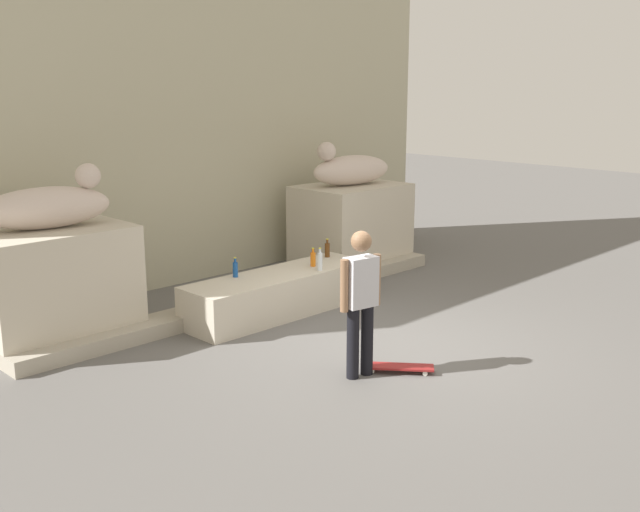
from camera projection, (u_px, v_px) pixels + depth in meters
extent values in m
plane|color=#605E5B|center=(382.00, 346.00, 9.40)|extent=(40.00, 40.00, 0.00)
cube|color=#BCB79A|center=(167.00, 97.00, 11.84)|extent=(11.41, 0.60, 5.96)
cube|color=beige|center=(53.00, 285.00, 9.46)|extent=(1.89, 1.34, 1.46)
cube|color=beige|center=(351.00, 226.00, 13.28)|extent=(1.89, 1.34, 1.46)
ellipsoid|color=beige|center=(46.00, 208.00, 9.23)|extent=(1.67, 0.81, 0.52)
sphere|color=beige|center=(88.00, 176.00, 9.46)|extent=(0.32, 0.32, 0.32)
ellipsoid|color=beige|center=(352.00, 170.00, 13.05)|extent=(1.67, 0.79, 0.52)
sphere|color=beige|center=(326.00, 151.00, 12.65)|extent=(0.32, 0.32, 0.32)
cube|color=beige|center=(279.00, 293.00, 10.65)|extent=(2.96, 0.85, 0.59)
cylinder|color=black|center=(353.00, 343.00, 8.30)|extent=(0.14, 0.14, 0.82)
cylinder|color=black|center=(367.00, 340.00, 8.41)|extent=(0.14, 0.14, 0.82)
cube|color=silver|center=(361.00, 282.00, 8.20)|extent=(0.39, 0.26, 0.56)
sphere|color=#8C6647|center=(361.00, 241.00, 8.09)|extent=(0.23, 0.23, 0.23)
cylinder|color=#8C6647|center=(344.00, 286.00, 8.07)|extent=(0.09, 0.09, 0.58)
cylinder|color=#8C6647|center=(377.00, 280.00, 8.33)|extent=(0.09, 0.09, 0.58)
cube|color=maroon|center=(398.00, 367.00, 8.54)|extent=(0.66, 0.75, 0.02)
cylinder|color=white|center=(425.00, 369.00, 8.58)|extent=(0.06, 0.06, 0.06)
cylinder|color=white|center=(425.00, 373.00, 8.45)|extent=(0.06, 0.06, 0.06)
cylinder|color=white|center=(372.00, 367.00, 8.64)|extent=(0.06, 0.06, 0.06)
cylinder|color=white|center=(372.00, 371.00, 8.51)|extent=(0.06, 0.06, 0.06)
cylinder|color=#194C99|center=(235.00, 270.00, 10.35)|extent=(0.07, 0.07, 0.21)
cylinder|color=#194C99|center=(235.00, 260.00, 10.31)|extent=(0.03, 0.03, 0.06)
cylinder|color=yellow|center=(235.00, 258.00, 10.31)|extent=(0.04, 0.04, 0.01)
cylinder|color=orange|center=(313.00, 260.00, 10.94)|extent=(0.08, 0.08, 0.21)
cylinder|color=orange|center=(313.00, 251.00, 10.91)|extent=(0.03, 0.03, 0.06)
cylinder|color=yellow|center=(313.00, 248.00, 10.90)|extent=(0.04, 0.04, 0.01)
cylinder|color=silver|center=(320.00, 262.00, 10.71)|extent=(0.08, 0.08, 0.26)
cylinder|color=silver|center=(320.00, 251.00, 10.67)|extent=(0.03, 0.03, 0.06)
cylinder|color=yellow|center=(320.00, 248.00, 10.66)|extent=(0.04, 0.04, 0.01)
cylinder|color=#593314|center=(327.00, 250.00, 11.51)|extent=(0.08, 0.08, 0.22)
cylinder|color=#593314|center=(327.00, 241.00, 11.48)|extent=(0.03, 0.03, 0.06)
cylinder|color=yellow|center=(327.00, 239.00, 11.47)|extent=(0.04, 0.04, 0.01)
cube|color=#A9A08F|center=(257.00, 299.00, 11.04)|extent=(7.45, 0.50, 0.20)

